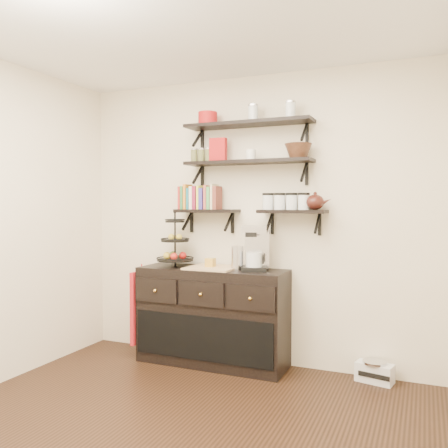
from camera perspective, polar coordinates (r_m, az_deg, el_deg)
floor at (r=3.27m, az=-8.03°, el=-24.93°), size 3.50×3.50×0.00m
ceiling at (r=3.14m, az=-8.36°, el=24.81°), size 3.50×3.50×0.02m
back_wall at (r=4.50m, az=3.47°, el=0.49°), size 3.50×0.02×2.70m
shelf_top at (r=4.43m, az=2.91°, el=11.91°), size 1.20×0.27×0.23m
shelf_mid at (r=4.39m, az=2.90°, el=7.39°), size 1.20×0.27×0.23m
shelf_low_left at (r=4.55m, az=-2.03°, el=1.50°), size 0.60×0.25×0.23m
shelf_low_right at (r=4.26m, az=8.26°, el=1.41°), size 0.60×0.25×0.23m
cookbooks at (r=4.57m, az=-2.64°, el=3.22°), size 0.43×0.15×0.26m
glass_canisters at (r=4.27m, az=7.42°, el=2.59°), size 0.43×0.10×0.13m
sideboard at (r=4.52m, az=-1.40°, el=-11.00°), size 1.40×0.50×0.92m
fruit_stand at (r=4.59m, az=-5.85°, el=-2.88°), size 0.35×0.35×0.51m
candle at (r=4.44m, az=-1.65°, el=-4.64°), size 0.08×0.08×0.08m
coffee_maker at (r=4.28m, az=3.85°, el=-3.04°), size 0.26×0.26×0.41m
thermal_carafe at (r=4.30m, az=1.62°, el=-4.13°), size 0.11×0.11×0.22m
apron at (r=4.77m, az=-10.04°, el=-9.75°), size 0.04×0.30×0.70m
radio at (r=4.36m, az=17.67°, el=-16.58°), size 0.33×0.24×0.18m
recipe_box at (r=4.51m, az=-0.71°, el=8.90°), size 0.16×0.06×0.22m
walnut_bowl at (r=4.25m, az=8.93°, el=8.65°), size 0.24×0.24×0.13m
ramekins at (r=4.38m, az=3.25°, el=8.27°), size 0.09×0.09×0.10m
teapot at (r=4.21m, az=10.90°, el=2.76°), size 0.22×0.17×0.16m
red_pot at (r=4.59m, az=-1.96°, el=12.56°), size 0.18×0.18×0.12m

